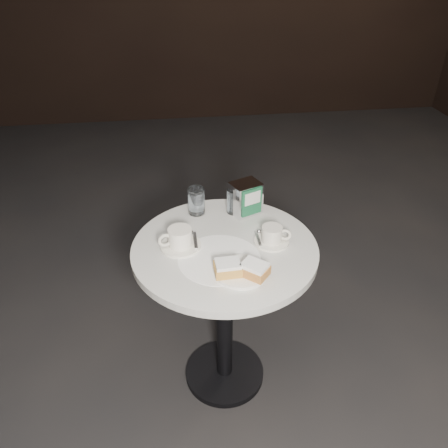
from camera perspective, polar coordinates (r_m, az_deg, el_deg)
ground at (r=2.16m, az=0.07°, el=-19.00°), size 7.00×7.00×0.00m
cafe_table at (r=1.76m, az=0.09°, el=-8.07°), size 0.70×0.70×0.74m
sugar_spill at (r=1.57m, az=-0.61°, el=-4.57°), size 0.38×0.38×0.00m
beignet_plate at (r=1.49m, az=2.23°, el=-6.01°), size 0.22×0.22×0.06m
coffee_cup_left at (r=1.62m, az=-5.80°, el=-2.00°), size 0.19×0.19×0.08m
coffee_cup_right at (r=1.65m, az=6.31°, el=-1.54°), size 0.16×0.16×0.07m
water_glass_left at (r=1.81m, az=-3.63°, el=2.99°), size 0.08×0.08×0.11m
water_glass_right at (r=1.81m, az=1.40°, el=3.00°), size 0.07×0.07×0.11m
napkin_dispenser at (r=1.80m, az=2.83°, el=3.40°), size 0.14×0.13×0.14m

